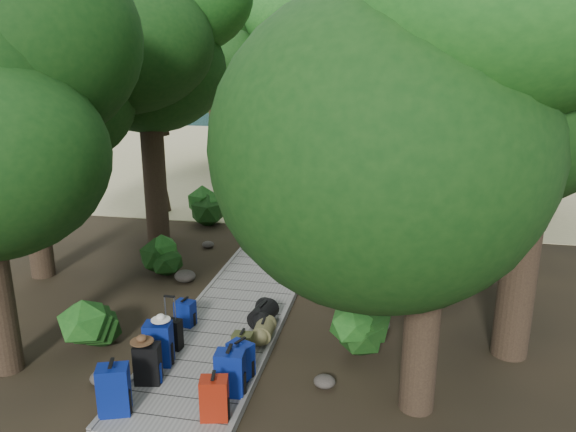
% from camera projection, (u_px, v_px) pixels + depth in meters
% --- Properties ---
extents(ground, '(120.00, 120.00, 0.00)m').
position_uv_depth(ground, '(250.00, 296.00, 12.33)').
color(ground, '#332819').
rests_on(ground, ground).
extents(sand_beach, '(40.00, 22.00, 0.02)m').
position_uv_depth(sand_beach, '(337.00, 161.00, 27.35)').
color(sand_beach, tan).
rests_on(sand_beach, ground).
extents(distant_hill, '(32.00, 16.00, 12.00)m').
position_uv_depth(distant_hill, '(27.00, 97.00, 65.11)').
color(distant_hill, black).
rests_on(distant_hill, ground).
extents(boardwalk, '(2.00, 12.00, 0.12)m').
position_uv_depth(boardwalk, '(262.00, 276.00, 13.25)').
color(boardwalk, gray).
rests_on(boardwalk, ground).
extents(backpack_left_a, '(0.52, 0.44, 0.83)m').
position_uv_depth(backpack_left_a, '(114.00, 388.00, 8.05)').
color(backpack_left_a, navy).
rests_on(backpack_left_a, boardwalk).
extents(backpack_left_b, '(0.44, 0.35, 0.73)m').
position_uv_depth(backpack_left_b, '(148.00, 362.00, 8.82)').
color(backpack_left_b, black).
rests_on(backpack_left_b, boardwalk).
extents(backpack_left_c, '(0.48, 0.38, 0.82)m').
position_uv_depth(backpack_left_c, '(158.00, 341.00, 9.33)').
color(backpack_left_c, navy).
rests_on(backpack_left_c, boardwalk).
extents(backpack_left_d, '(0.39, 0.31, 0.54)m').
position_uv_depth(backpack_left_d, '(185.00, 312.00, 10.70)').
color(backpack_left_d, navy).
rests_on(backpack_left_d, boardwalk).
extents(backpack_right_a, '(0.44, 0.36, 0.70)m').
position_uv_depth(backpack_right_a, '(214.00, 396.00, 7.95)').
color(backpack_right_a, '#9B1504').
rests_on(backpack_right_a, boardwalk).
extents(backpack_right_b, '(0.46, 0.34, 0.79)m').
position_uv_depth(backpack_right_b, '(230.00, 371.00, 8.52)').
color(backpack_right_b, navy).
rests_on(backpack_right_b, boardwalk).
extents(backpack_right_c, '(0.47, 0.41, 0.67)m').
position_uv_depth(backpack_right_c, '(241.00, 358.00, 8.97)').
color(backpack_right_c, navy).
rests_on(backpack_right_c, boardwalk).
extents(backpack_right_d, '(0.34, 0.24, 0.51)m').
position_uv_depth(backpack_right_d, '(243.00, 345.00, 9.54)').
color(backpack_right_d, '#3D401D').
rests_on(backpack_right_d, boardwalk).
extents(duffel_right_khaki, '(0.38, 0.54, 0.35)m').
position_uv_depth(duffel_right_khaki, '(264.00, 330.00, 10.20)').
color(duffel_right_khaki, brown).
rests_on(duffel_right_khaki, boardwalk).
extents(duffel_right_black, '(0.50, 0.70, 0.40)m').
position_uv_depth(duffel_right_black, '(263.00, 314.00, 10.76)').
color(duffel_right_black, black).
rests_on(duffel_right_black, boardwalk).
extents(suitcase_on_boardwalk, '(0.38, 0.25, 0.55)m').
position_uv_depth(suitcase_on_boardwalk, '(172.00, 334.00, 9.86)').
color(suitcase_on_boardwalk, black).
rests_on(suitcase_on_boardwalk, boardwalk).
extents(lone_suitcase_on_sand, '(0.52, 0.37, 0.73)m').
position_uv_depth(lone_suitcase_on_sand, '(315.00, 195.00, 19.42)').
color(lone_suitcase_on_sand, black).
rests_on(lone_suitcase_on_sand, sand_beach).
extents(hat_brown, '(0.36, 0.36, 0.11)m').
position_uv_depth(hat_brown, '(142.00, 338.00, 8.67)').
color(hat_brown, '#51351E').
rests_on(hat_brown, backpack_left_b).
extents(hat_white, '(0.32, 0.32, 0.11)m').
position_uv_depth(hat_white, '(161.00, 317.00, 9.17)').
color(hat_white, silver).
rests_on(hat_white, backpack_left_c).
extents(kayak, '(2.04, 3.49, 0.35)m').
position_uv_depth(kayak, '(249.00, 178.00, 22.76)').
color(kayak, '#C54010').
rests_on(kayak, sand_beach).
extents(sun_lounger, '(1.18, 1.78, 0.55)m').
position_uv_depth(sun_lounger, '(416.00, 184.00, 21.40)').
color(sun_lounger, silver).
rests_on(sun_lounger, sand_beach).
extents(tree_right_a, '(4.50, 4.50, 7.50)m').
position_uv_depth(tree_right_a, '(434.00, 163.00, 7.43)').
color(tree_right_a, black).
rests_on(tree_right_a, ground).
extents(tree_right_b, '(4.97, 4.97, 8.88)m').
position_uv_depth(tree_right_b, '(540.00, 100.00, 8.73)').
color(tree_right_b, black).
rests_on(tree_right_b, ground).
extents(tree_right_c, '(5.44, 5.44, 9.42)m').
position_uv_depth(tree_right_c, '(452.00, 73.00, 12.35)').
color(tree_right_c, black).
rests_on(tree_right_c, ground).
extents(tree_right_d, '(6.25, 6.25, 11.46)m').
position_uv_depth(tree_right_d, '(505.00, 25.00, 12.86)').
color(tree_right_d, black).
rests_on(tree_right_d, ground).
extents(tree_right_e, '(4.98, 4.98, 8.96)m').
position_uv_depth(tree_right_e, '(440.00, 74.00, 17.29)').
color(tree_right_e, black).
rests_on(tree_right_e, ground).
extents(tree_right_f, '(5.30, 5.30, 9.46)m').
position_uv_depth(tree_right_f, '(525.00, 64.00, 18.84)').
color(tree_right_f, black).
rests_on(tree_right_f, ground).
extents(tree_left_b, '(4.37, 4.37, 7.87)m').
position_uv_depth(tree_left_b, '(22.00, 109.00, 12.35)').
color(tree_left_b, black).
rests_on(tree_left_b, ground).
extents(tree_left_c, '(5.16, 5.16, 8.97)m').
position_uv_depth(tree_left_c, '(148.00, 78.00, 14.67)').
color(tree_left_c, black).
rests_on(tree_left_c, ground).
extents(tree_back_a, '(5.16, 5.16, 8.93)m').
position_uv_depth(tree_back_a, '(311.00, 67.00, 25.40)').
color(tree_back_a, black).
rests_on(tree_back_a, ground).
extents(tree_back_b, '(6.00, 6.00, 10.72)m').
position_uv_depth(tree_back_b, '(390.00, 46.00, 25.44)').
color(tree_back_b, black).
rests_on(tree_back_b, ground).
extents(tree_back_c, '(5.43, 5.43, 9.77)m').
position_uv_depth(tree_back_c, '(451.00, 57.00, 24.73)').
color(tree_back_c, black).
rests_on(tree_back_c, ground).
extents(tree_back_d, '(4.45, 4.45, 7.42)m').
position_uv_depth(tree_back_d, '(213.00, 83.00, 26.31)').
color(tree_back_d, black).
rests_on(tree_back_d, ground).
extents(palm_right_a, '(4.44, 4.44, 7.57)m').
position_uv_depth(palm_right_a, '(397.00, 100.00, 16.52)').
color(palm_right_a, '#153B10').
rests_on(palm_right_a, ground).
extents(palm_right_b, '(4.69, 4.69, 9.07)m').
position_uv_depth(palm_right_b, '(455.00, 69.00, 20.42)').
color(palm_right_b, '#153B10').
rests_on(palm_right_b, ground).
extents(palm_right_c, '(3.88, 3.88, 6.18)m').
position_uv_depth(palm_right_c, '(385.00, 106.00, 22.09)').
color(palm_right_c, '#153B10').
rests_on(palm_right_c, ground).
extents(palm_left_a, '(4.83, 4.83, 7.68)m').
position_uv_depth(palm_left_a, '(150.00, 95.00, 17.70)').
color(palm_left_a, '#153B10').
rests_on(palm_left_a, ground).
extents(rock_left_a, '(0.41, 0.37, 0.23)m').
position_uv_depth(rock_left_a, '(103.00, 378.00, 9.04)').
color(rock_left_a, '#4C473F').
rests_on(rock_left_a, ground).
extents(rock_left_b, '(0.36, 0.33, 0.20)m').
position_uv_depth(rock_left_b, '(93.00, 329.00, 10.63)').
color(rock_left_b, '#4C473F').
rests_on(rock_left_b, ground).
extents(rock_left_c, '(0.50, 0.45, 0.27)m').
position_uv_depth(rock_left_c, '(185.00, 276.00, 13.06)').
color(rock_left_c, '#4C473F').
rests_on(rock_left_c, ground).
extents(rock_left_d, '(0.33, 0.29, 0.18)m').
position_uv_depth(rock_left_d, '(208.00, 244.00, 15.32)').
color(rock_left_d, '#4C473F').
rests_on(rock_left_d, ground).
extents(rock_right_a, '(0.35, 0.32, 0.19)m').
position_uv_depth(rock_right_a, '(324.00, 381.00, 8.97)').
color(rock_right_a, '#4C473F').
rests_on(rock_right_a, ground).
extents(rock_right_b, '(0.50, 0.45, 0.27)m').
position_uv_depth(rock_right_b, '(377.00, 324.00, 10.78)').
color(rock_right_b, '#4C473F').
rests_on(rock_right_b, ground).
extents(rock_right_c, '(0.35, 0.32, 0.19)m').
position_uv_depth(rock_right_c, '(344.00, 281.00, 12.90)').
color(rock_right_c, '#4C473F').
rests_on(rock_right_c, ground).
extents(shrub_left_a, '(0.98, 0.98, 0.89)m').
position_uv_depth(shrub_left_a, '(90.00, 324.00, 10.11)').
color(shrub_left_a, '#195118').
rests_on(shrub_left_a, ground).
extents(shrub_left_b, '(0.99, 0.99, 0.89)m').
position_uv_depth(shrub_left_b, '(163.00, 258.00, 13.32)').
color(shrub_left_b, '#195118').
rests_on(shrub_left_b, ground).
extents(shrub_left_c, '(1.24, 1.24, 1.12)m').
position_uv_depth(shrub_left_c, '(207.00, 206.00, 17.28)').
color(shrub_left_c, '#195118').
rests_on(shrub_left_c, ground).
extents(shrub_right_a, '(1.12, 1.12, 1.00)m').
position_uv_depth(shrub_right_a, '(359.00, 329.00, 9.80)').
color(shrub_right_a, '#195118').
rests_on(shrub_right_a, ground).
extents(shrub_right_b, '(1.42, 1.42, 1.27)m').
position_uv_depth(shrub_right_b, '(387.00, 244.00, 13.69)').
color(shrub_right_b, '#195118').
rests_on(shrub_right_b, ground).
extents(shrub_right_c, '(0.78, 0.78, 0.70)m').
position_uv_depth(shrub_right_c, '(358.00, 219.00, 16.67)').
color(shrub_right_c, '#195118').
rests_on(shrub_right_c, ground).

